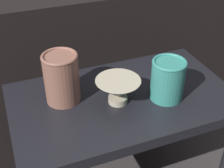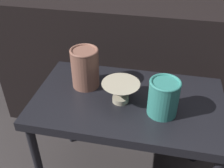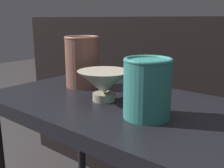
{
  "view_description": "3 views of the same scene",
  "coord_description": "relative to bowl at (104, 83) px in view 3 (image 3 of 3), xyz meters",
  "views": [
    {
      "loc": [
        -0.36,
        -0.82,
        1.21
      ],
      "look_at": [
        -0.05,
        -0.02,
        0.62
      ],
      "focal_mm": 50.0,
      "sensor_mm": 36.0,
      "label": 1
    },
    {
      "loc": [
        0.11,
        -0.86,
        1.23
      ],
      "look_at": [
        -0.07,
        -0.01,
        0.61
      ],
      "focal_mm": 42.0,
      "sensor_mm": 36.0,
      "label": 2
    },
    {
      "loc": [
        0.46,
        -0.59,
        0.78
      ],
      "look_at": [
        -0.01,
        -0.0,
        0.59
      ],
      "focal_mm": 42.0,
      "sensor_mm": 36.0,
      "label": 3
    }
  ],
  "objects": [
    {
      "name": "bowl",
      "position": [
        0.0,
        0.0,
        0.0
      ],
      "size": [
        0.15,
        0.15,
        0.09
      ],
      "color": "#B2A88E",
      "rests_on": "table"
    },
    {
      "name": "vase_colorful_right",
      "position": [
        0.17,
        -0.04,
        0.02
      ],
      "size": [
        0.12,
        0.12,
        0.15
      ],
      "color": "teal",
      "rests_on": "table"
    },
    {
      "name": "couch_backdrop",
      "position": [
        0.03,
        0.58,
        -0.2
      ],
      "size": [
        1.7,
        0.5,
        0.79
      ],
      "color": "black",
      "rests_on": "ground_plane"
    },
    {
      "name": "table",
      "position": [
        0.03,
        0.02,
        -0.11
      ],
      "size": [
        0.8,
        0.47,
        0.54
      ],
      "color": "black",
      "rests_on": "ground_plane"
    },
    {
      "name": "vase_textured_left",
      "position": [
        -0.17,
        0.08,
        0.04
      ],
      "size": [
        0.12,
        0.12,
        0.18
      ],
      "color": "brown",
      "rests_on": "table"
    }
  ]
}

